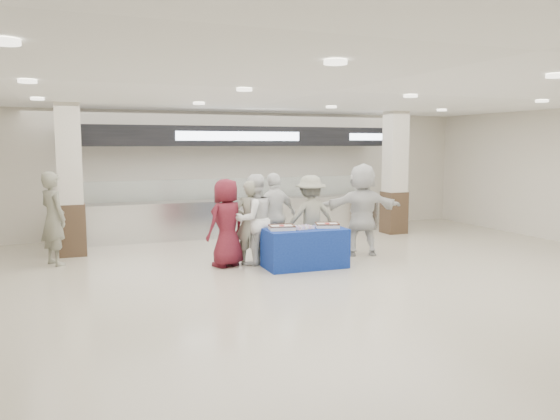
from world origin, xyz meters
name	(u,v)px	position (x,y,z in m)	size (l,w,h in m)	color
ground	(330,284)	(0.00, 0.00, 0.00)	(14.00, 14.00, 0.00)	beige
serving_line	(236,191)	(0.00, 5.40, 1.16)	(8.70, 0.85, 2.80)	silver
column_left	(70,184)	(-4.00, 4.20, 1.53)	(0.55, 0.55, 3.20)	#372619
column_right	(395,176)	(4.00, 4.20, 1.53)	(0.55, 0.55, 3.20)	#372619
display_table	(305,248)	(0.12, 1.32, 0.38)	(1.55, 0.78, 0.75)	navy
sheet_cake_left	(282,227)	(-0.34, 1.37, 0.80)	(0.53, 0.45, 0.10)	silver
sheet_cake_right	(327,225)	(0.59, 1.33, 0.80)	(0.54, 0.47, 0.09)	silver
cupcake_tray	(303,227)	(0.07, 1.30, 0.78)	(0.45, 0.38, 0.06)	#ADADB2
civilian_maroon	(226,223)	(-1.25, 1.96, 0.85)	(0.83, 0.54, 1.70)	maroon
soldier_a	(250,222)	(-0.77, 1.96, 0.83)	(0.61, 0.40, 1.66)	slate
chef_tall	(254,219)	(-0.69, 1.96, 0.89)	(0.86, 0.67, 1.77)	white
chef_short	(275,216)	(-0.14, 2.25, 0.89)	(1.04, 0.43, 1.78)	white
soldier_b	(310,218)	(0.53, 1.96, 0.86)	(1.12, 0.64, 1.73)	slate
civilian_white	(362,209)	(1.72, 1.96, 0.98)	(1.81, 0.58, 1.95)	silver
soldier_bg	(53,218)	(-4.34, 3.34, 0.92)	(0.67, 0.44, 1.83)	slate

